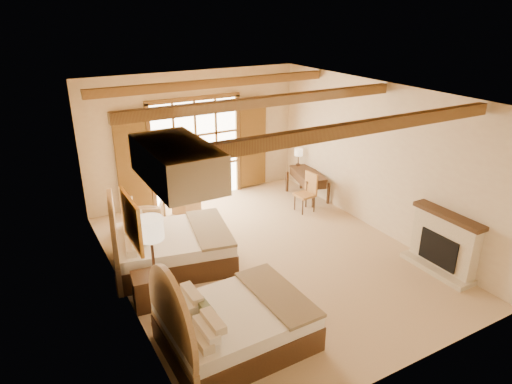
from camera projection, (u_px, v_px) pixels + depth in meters
floor at (266, 257)px, 9.02m from camera, size 7.00×7.00×0.00m
wall_back at (195, 137)px, 11.23m from camera, size 5.50×0.00×5.50m
wall_left at (117, 212)px, 7.17m from camera, size 0.00×7.00×7.00m
wall_right at (379, 158)px, 9.66m from camera, size 0.00×7.00×7.00m
ceiling at (268, 94)px, 7.80m from camera, size 7.00×7.00×0.00m
ceiling_beams at (268, 101)px, 7.85m from camera, size 5.39×4.60×0.18m
french_doors at (196, 151)px, 11.32m from camera, size 3.95×0.08×2.60m
fireplace at (443, 245)px, 8.39m from camera, size 0.46×1.40×1.16m
painting at (132, 221)px, 6.53m from camera, size 0.06×0.95×0.75m
canopy_valance at (177, 162)px, 5.20m from camera, size 0.70×1.40×0.45m
bed_near at (227, 324)px, 6.49m from camera, size 2.07×1.61×1.35m
bed_far at (164, 246)px, 8.53m from camera, size 2.45×2.02×1.42m
nightstand at (148, 290)px, 7.46m from camera, size 0.54×0.54×0.57m
floor_lamp at (151, 235)px, 6.53m from camera, size 0.39×0.39×1.83m
armchair at (146, 216)px, 9.94m from camera, size 1.01×1.03×0.71m
ottoman at (187, 206)px, 10.83m from camera, size 0.64×0.64×0.36m
desk at (307, 184)px, 11.67m from camera, size 0.84×1.37×0.69m
desk_chair at (305, 199)px, 10.92m from camera, size 0.45×0.45×0.95m
desk_lamp at (299, 153)px, 11.95m from camera, size 0.22×0.22×0.44m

